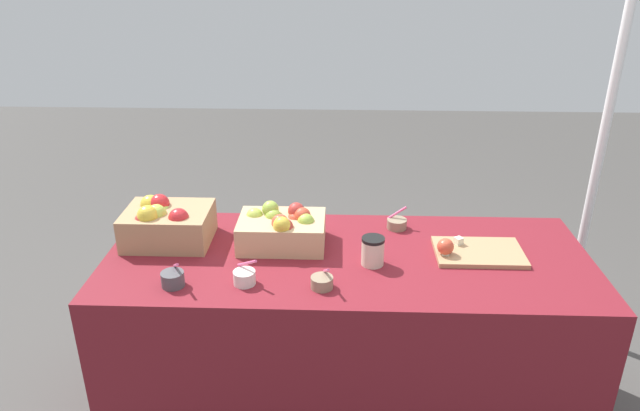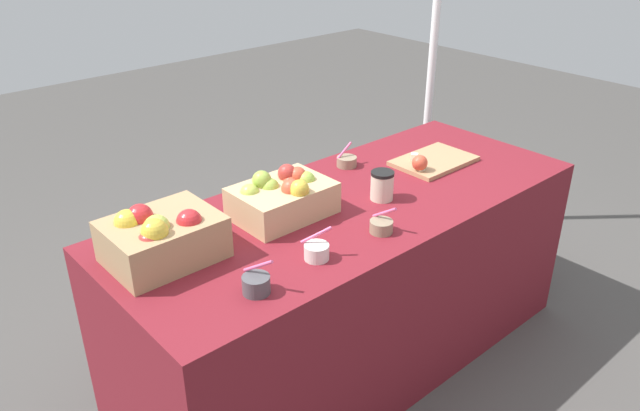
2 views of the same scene
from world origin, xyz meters
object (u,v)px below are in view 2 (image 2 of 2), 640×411
sample_bowl_mid (317,251)px  apple_crate_middle (283,196)px  sample_bowl_near (381,226)px  sample_bowl_extra (347,161)px  apple_crate_left (161,237)px  cutting_board_front (431,161)px  sample_bowl_far (256,284)px  tent_pole (433,48)px  coffee_cup (382,185)px

sample_bowl_mid → apple_crate_middle: bearing=70.3°
sample_bowl_near → sample_bowl_extra: (0.30, 0.49, -0.00)m
sample_bowl_near → sample_bowl_extra: sample_bowl_near is taller
apple_crate_left → sample_bowl_near: size_ratio=3.43×
sample_bowl_mid → cutting_board_front: bearing=15.9°
sample_bowl_far → tent_pole: bearing=25.1°
sample_bowl_extra → coffee_cup: bearing=-110.6°
apple_crate_left → apple_crate_middle: size_ratio=0.99×
apple_crate_middle → sample_bowl_mid: bearing=-109.7°
apple_crate_left → sample_bowl_mid: bearing=-40.7°
sample_bowl_mid → sample_bowl_far: 0.25m
cutting_board_front → sample_bowl_extra: sample_bowl_extra is taller
sample_bowl_far → tent_pole: (1.79, 0.84, 0.27)m
apple_crate_left → sample_bowl_mid: 0.49m
apple_crate_left → sample_bowl_near: 0.73m
cutting_board_front → sample_bowl_near: bearing=-155.8°
apple_crate_left → sample_bowl_far: bearing=-71.5°
sample_bowl_near → tent_pole: tent_pole is taller
cutting_board_front → sample_bowl_mid: 0.90m
sample_bowl_near → coffee_cup: 0.26m
apple_crate_left → apple_crate_middle: apple_crate_left is taller
apple_crate_middle → sample_bowl_mid: 0.33m
tent_pole → apple_crate_left: bearing=-165.3°
apple_crate_middle → tent_pole: (1.43, 0.51, 0.23)m
apple_crate_middle → sample_bowl_near: 0.37m
sample_bowl_extra → tent_pole: size_ratio=0.05×
apple_crate_middle → cutting_board_front: bearing=-4.4°
apple_crate_middle → tent_pole: size_ratio=0.17×
cutting_board_front → tent_pole: bearing=40.2°
apple_crate_left → sample_bowl_far: (0.11, -0.34, -0.06)m
tent_pole → cutting_board_front: bearing=-139.8°
cutting_board_front → sample_bowl_near: sample_bowl_near is taller
apple_crate_middle → sample_bowl_extra: bearing=19.7°
sample_bowl_mid → sample_bowl_extra: (0.58, 0.47, -0.00)m
apple_crate_left → tent_pole: tent_pole is taller
cutting_board_front → apple_crate_left: bearing=176.7°
apple_crate_left → coffee_cup: (0.83, -0.16, -0.03)m
cutting_board_front → tent_pole: size_ratio=0.17×
apple_crate_left → tent_pole: bearing=14.7°
apple_crate_middle → coffee_cup: bearing=-22.1°
sample_bowl_near → tent_pole: 1.53m
sample_bowl_far → sample_bowl_mid: bearing=5.5°
apple_crate_left → cutting_board_front: apple_crate_left is taller
sample_bowl_near → sample_bowl_mid: bearing=176.6°
apple_crate_middle → cutting_board_front: 0.76m
cutting_board_front → coffee_cup: bearing=-167.6°
cutting_board_front → sample_bowl_mid: (-0.86, -0.25, 0.01)m
apple_crate_middle → coffee_cup: (0.36, -0.15, -0.02)m
apple_crate_left → sample_bowl_extra: size_ratio=3.55×
apple_crate_middle → tent_pole: bearing=19.7°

